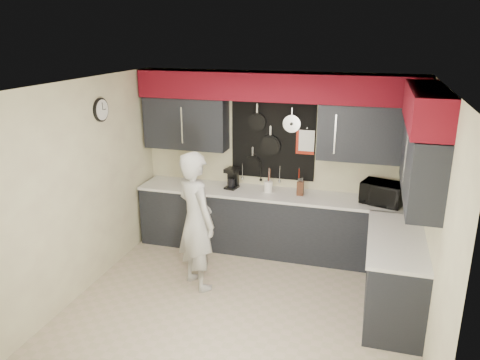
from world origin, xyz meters
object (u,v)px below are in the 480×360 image
(coffee_maker, at_px, (232,178))
(person, at_px, (196,221))
(knife_block, at_px, (300,188))
(utensil_crock, at_px, (268,187))
(microwave, at_px, (383,193))

(coffee_maker, relative_size, person, 0.17)
(knife_block, xyz_separation_m, utensil_crock, (-0.46, 0.01, -0.02))
(knife_block, bearing_deg, utensil_crock, 178.64)
(knife_block, bearing_deg, coffee_maker, 177.29)
(microwave, bearing_deg, knife_block, -164.49)
(coffee_maker, bearing_deg, person, -83.27)
(utensil_crock, relative_size, person, 0.09)
(microwave, bearing_deg, coffee_maker, -164.74)
(coffee_maker, height_order, person, person)
(utensil_crock, bearing_deg, coffee_maker, 176.49)
(microwave, height_order, knife_block, microwave)
(microwave, distance_m, utensil_crock, 1.57)
(coffee_maker, bearing_deg, microwave, 8.39)
(knife_block, distance_m, utensil_crock, 0.46)
(utensil_crock, relative_size, coffee_maker, 0.52)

